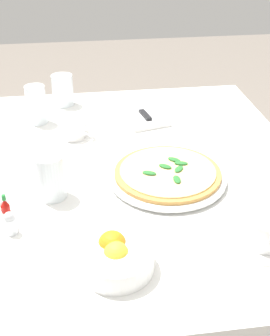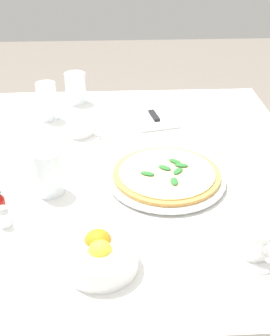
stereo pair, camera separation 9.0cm
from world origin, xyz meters
name	(u,v)px [view 2 (the right image)]	position (x,y,z in m)	size (l,w,h in m)	color
dining_table	(107,207)	(0.00, 0.00, 0.62)	(1.12, 1.12, 0.75)	white
pizza_plate	(166,178)	(-0.08, -0.16, 0.76)	(0.30, 0.30, 0.02)	white
pizza	(167,174)	(-0.08, -0.16, 0.77)	(0.28, 0.28, 0.02)	#C68E47
coffee_cup_right_edge	(80,129)	(0.19, 0.08, 0.78)	(0.13, 0.13, 0.06)	white
coffee_cup_left_edge	(255,241)	(-0.36, -0.31, 0.78)	(0.13, 0.13, 0.07)	white
water_glass_far_right	(76,90)	(0.46, 0.11, 0.80)	(0.07, 0.07, 0.11)	white
water_glass_near_right	(47,104)	(0.32, 0.19, 0.80)	(0.06, 0.06, 0.12)	white
water_glass_back_corner	(49,175)	(-0.11, 0.14, 0.80)	(0.07, 0.07, 0.11)	white
napkin_folded	(150,114)	(0.32, -0.15, 0.76)	(0.24, 0.18, 0.02)	white
dinner_knife	(150,110)	(0.33, -0.15, 0.77)	(0.19, 0.06, 0.01)	silver
citrus_bowl	(100,255)	(-0.38, 0.01, 0.78)	(0.15, 0.15, 0.07)	white
hot_sauce_bottle	(1,206)	(-0.22, 0.23, 0.78)	(0.02, 0.02, 0.08)	#B7140F
salt_shaker	(0,203)	(-0.19, 0.24, 0.77)	(0.03, 0.03, 0.06)	white
pepper_shaker	(4,217)	(-0.24, 0.22, 0.77)	(0.03, 0.03, 0.06)	white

